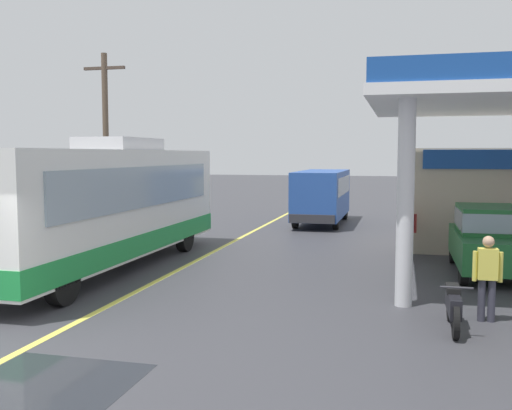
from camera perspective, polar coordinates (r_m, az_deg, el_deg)
ground at (r=28.70m, az=1.95°, el=-1.44°), size 120.00×120.00×0.00m
lane_divider_stripe at (r=23.87m, az=-0.58°, el=-2.73°), size 0.16×50.00×0.01m
wet_puddle_patch at (r=8.47m, az=-22.20°, el=-17.61°), size 2.32×3.51×0.01m
coach_bus_main at (r=16.82m, az=-14.58°, el=-0.25°), size 2.60×11.04×3.69m
car_at_pump at (r=16.80m, az=21.74°, el=-2.88°), size 1.70×4.20×1.82m
minibus_opposing_lane at (r=27.10m, az=6.46°, el=1.28°), size 2.04×6.13×2.44m
motorcycle_parked_forecourt at (r=11.43m, az=18.70°, el=-9.27°), size 0.55×1.80×0.92m
pedestrian_near_pump at (r=12.05m, az=21.68°, el=-6.25°), size 0.55×0.22×1.66m
pedestrian_by_shop at (r=18.73m, az=14.58°, el=-2.15°), size 0.55×0.22×1.66m
utility_pole_roadside at (r=24.84m, az=-14.46°, el=6.25°), size 1.80×0.24×7.30m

